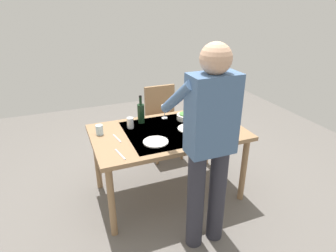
{
  "coord_description": "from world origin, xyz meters",
  "views": [
    {
      "loc": [
        0.95,
        2.37,
        1.95
      ],
      "look_at": [
        0.0,
        0.0,
        0.79
      ],
      "focal_mm": 30.72,
      "sensor_mm": 36.0,
      "label": 1
    }
  ],
  "objects": [
    {
      "name": "wine_glass_left",
      "position": [
        -0.08,
        -0.31,
        0.85
      ],
      "size": [
        0.07,
        0.07,
        0.15
      ],
      "color": "white",
      "rests_on": "dining_table"
    },
    {
      "name": "wine_bottle",
      "position": [
        0.19,
        -0.29,
        0.85
      ],
      "size": [
        0.07,
        0.07,
        0.3
      ],
      "color": "black",
      "rests_on": "dining_table"
    },
    {
      "name": "ground_plane",
      "position": [
        0.0,
        0.0,
        0.0
      ],
      "size": [
        6.0,
        6.0,
        0.0
      ],
      "primitive_type": "plane",
      "color": "#66605B"
    },
    {
      "name": "table_fork",
      "position": [
        0.51,
        -0.02,
        0.75
      ],
      "size": [
        0.04,
        0.18,
        0.0
      ],
      "primitive_type": "cube",
      "rotation": [
        0.0,
        0.0,
        0.17
      ],
      "color": "silver",
      "rests_on": "dining_table"
    },
    {
      "name": "water_cup_near_right",
      "position": [
        0.64,
        -0.17,
        0.79
      ],
      "size": [
        0.07,
        0.07,
        0.09
      ],
      "primitive_type": "cylinder",
      "color": "silver",
      "rests_on": "dining_table"
    },
    {
      "name": "dining_table",
      "position": [
        0.0,
        0.0,
        0.67
      ],
      "size": [
        1.48,
        0.9,
        0.74
      ],
      "color": "#93704C",
      "rests_on": "ground_plane"
    },
    {
      "name": "serving_bowl_pasta",
      "position": [
        -0.53,
        0.02,
        0.78
      ],
      "size": [
        0.3,
        0.3,
        0.07
      ],
      "color": "white",
      "rests_on": "dining_table"
    },
    {
      "name": "water_cup_far_right",
      "position": [
        0.33,
        -0.2,
        0.8
      ],
      "size": [
        0.07,
        0.07,
        0.11
      ],
      "primitive_type": "cylinder",
      "color": "silver",
      "rests_on": "dining_table"
    },
    {
      "name": "dinner_plate_far",
      "position": [
        -0.21,
        0.05,
        0.75
      ],
      "size": [
        0.23,
        0.23,
        0.01
      ],
      "primitive_type": "cylinder",
      "color": "white",
      "rests_on": "dining_table"
    },
    {
      "name": "water_cup_far_left",
      "position": [
        -0.31,
        0.23,
        0.8
      ],
      "size": [
        0.07,
        0.07,
        0.11
      ],
      "primitive_type": "cylinder",
      "color": "silver",
      "rests_on": "dining_table"
    },
    {
      "name": "water_cup_near_left",
      "position": [
        -0.26,
        0.36,
        0.79
      ],
      "size": [
        0.07,
        0.07,
        0.1
      ],
      "primitive_type": "cylinder",
      "color": "silver",
      "rests_on": "dining_table"
    },
    {
      "name": "person_server",
      "position": [
        -0.05,
        0.71,
        0.96
      ],
      "size": [
        0.42,
        0.61,
        1.69
      ],
      "color": "#2D2D38",
      "rests_on": "ground_plane"
    },
    {
      "name": "side_bowl_salad",
      "position": [
        -0.28,
        -0.2,
        0.78
      ],
      "size": [
        0.18,
        0.18,
        0.07
      ],
      "color": "white",
      "rests_on": "dining_table"
    },
    {
      "name": "dinner_plate_near",
      "position": [
        0.2,
        0.19,
        0.75
      ],
      "size": [
        0.23,
        0.23,
        0.01
      ],
      "primitive_type": "cylinder",
      "color": "white",
      "rests_on": "dining_table"
    },
    {
      "name": "table_knife",
      "position": [
        0.55,
        0.29,
        0.75
      ],
      "size": [
        0.05,
        0.2,
        0.0
      ],
      "primitive_type": "cube",
      "rotation": [
        0.0,
        0.0,
        0.19
      ],
      "color": "silver",
      "rests_on": "dining_table"
    },
    {
      "name": "chair_near",
      "position": [
        -0.26,
        -0.83,
        0.53
      ],
      "size": [
        0.4,
        0.4,
        0.91
      ],
      "color": "brown",
      "rests_on": "ground_plane"
    }
  ]
}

